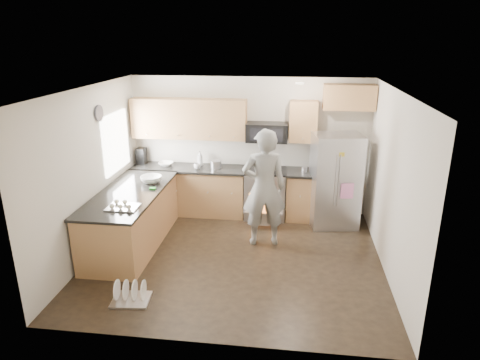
# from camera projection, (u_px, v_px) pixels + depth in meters

# --- Properties ---
(ground) EXTENTS (4.50, 4.50, 0.00)m
(ground) POSITION_uv_depth(u_px,v_px,m) (235.00, 257.00, 6.73)
(ground) COLOR black
(ground) RESTS_ON ground
(room_shell) EXTENTS (4.54, 4.04, 2.62)m
(room_shell) POSITION_uv_depth(u_px,v_px,m) (232.00, 154.00, 6.21)
(room_shell) COLOR beige
(room_shell) RESTS_ON ground
(back_cabinet_run) EXTENTS (4.45, 0.64, 2.50)m
(back_cabinet_run) POSITION_uv_depth(u_px,v_px,m) (217.00, 165.00, 8.13)
(back_cabinet_run) COLOR #A16E40
(back_cabinet_run) RESTS_ON ground
(peninsula) EXTENTS (0.96, 2.36, 1.04)m
(peninsula) POSITION_uv_depth(u_px,v_px,m) (132.00, 218.00, 7.02)
(peninsula) COLOR #A16E40
(peninsula) RESTS_ON ground
(stove_range) EXTENTS (0.76, 0.97, 1.79)m
(stove_range) POSITION_uv_depth(u_px,v_px,m) (266.00, 183.00, 8.06)
(stove_range) COLOR #B7B7BC
(stove_range) RESTS_ON ground
(refrigerator) EXTENTS (0.93, 0.78, 1.69)m
(refrigerator) POSITION_uv_depth(u_px,v_px,m) (335.00, 181.00, 7.63)
(refrigerator) COLOR #B7B7BC
(refrigerator) RESTS_ON ground
(person) EXTENTS (0.79, 0.60, 1.95)m
(person) POSITION_uv_depth(u_px,v_px,m) (264.00, 188.00, 6.89)
(person) COLOR gray
(person) RESTS_ON ground
(dish_rack) EXTENTS (0.52, 0.43, 0.30)m
(dish_rack) POSITION_uv_depth(u_px,v_px,m) (131.00, 295.00, 5.60)
(dish_rack) COLOR #B7B7BC
(dish_rack) RESTS_ON ground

